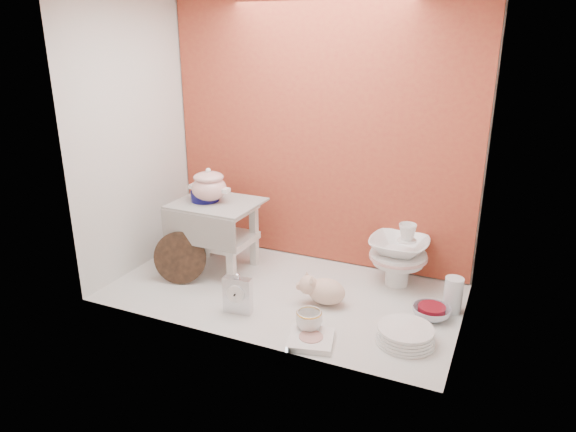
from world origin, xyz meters
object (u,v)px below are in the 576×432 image
object	(u,v)px
soup_tureen	(209,185)
mantel_clock	(238,294)
step_stool	(218,236)
dinner_plate_stack	(405,335)
plush_pig	(326,291)
crystal_bowl	(431,312)
floral_platter	(207,222)
porcelain_tower	(398,254)
blue_white_vase	(206,233)
gold_rim_teacup	(309,321)

from	to	relation	value
soup_tureen	mantel_clock	distance (m)	0.68
step_stool	dinner_plate_stack	distance (m)	1.21
plush_pig	step_stool	bearing A→B (deg)	170.45
crystal_bowl	mantel_clock	bearing A→B (deg)	-159.00
floral_platter	porcelain_tower	bearing A→B (deg)	1.01
soup_tureen	blue_white_vase	distance (m)	0.48
gold_rim_teacup	blue_white_vase	bearing A→B (deg)	146.32
step_stool	porcelain_tower	xyz separation A→B (m)	(0.98, 0.22, -0.02)
mantel_clock	dinner_plate_stack	xyz separation A→B (m)	(0.80, 0.07, -0.06)
mantel_clock	gold_rim_teacup	world-z (taller)	mantel_clock
soup_tureen	floral_platter	world-z (taller)	soup_tureen
gold_rim_teacup	crystal_bowl	xyz separation A→B (m)	(0.49, 0.36, -0.03)
step_stool	dinner_plate_stack	size ratio (longest dim) A/B	1.75
floral_platter	gold_rim_teacup	bearing A→B (deg)	-33.80
blue_white_vase	gold_rim_teacup	xyz separation A→B (m)	(0.95, -0.64, -0.05)
plush_pig	porcelain_tower	distance (m)	0.47
soup_tureen	blue_white_vase	size ratio (longest dim) A/B	1.07
plush_pig	crystal_bowl	size ratio (longest dim) A/B	1.36
floral_platter	step_stool	bearing A→B (deg)	-44.35
mantel_clock	floral_platter	bearing A→B (deg)	126.07
soup_tureen	mantel_clock	xyz separation A→B (m)	(0.39, -0.39, -0.40)
floral_platter	porcelain_tower	size ratio (longest dim) A/B	1.06
crystal_bowl	soup_tureen	bearing A→B (deg)	177.29
dinner_plate_stack	porcelain_tower	xyz separation A→B (m)	(-0.17, 0.55, 0.14)
mantel_clock	porcelain_tower	xyz separation A→B (m)	(0.63, 0.62, 0.08)
blue_white_vase	step_stool	bearing A→B (deg)	-43.13
dinner_plate_stack	mantel_clock	bearing A→B (deg)	-174.82
blue_white_vase	mantel_clock	size ratio (longest dim) A/B	1.07
step_stool	floral_platter	distance (m)	0.28
mantel_clock	porcelain_tower	world-z (taller)	porcelain_tower
floral_platter	blue_white_vase	distance (m)	0.08
soup_tureen	gold_rim_teacup	size ratio (longest dim) A/B	1.93
plush_pig	crystal_bowl	distance (m)	0.51
plush_pig	crystal_bowl	bearing A→B (deg)	11.39
crystal_bowl	blue_white_vase	bearing A→B (deg)	169.17
step_stool	blue_white_vase	size ratio (longest dim) A/B	2.09
porcelain_tower	step_stool	bearing A→B (deg)	-167.43
soup_tureen	dinner_plate_stack	distance (m)	1.32
soup_tureen	gold_rim_teacup	bearing A→B (deg)	-28.55
floral_platter	gold_rim_teacup	distance (m)	1.13
crystal_bowl	porcelain_tower	xyz separation A→B (m)	(-0.24, 0.29, 0.15)
mantel_clock	dinner_plate_stack	size ratio (longest dim) A/B	0.78
blue_white_vase	mantel_clock	distance (m)	0.83
dinner_plate_stack	crystal_bowl	size ratio (longest dim) A/B	1.44
step_stool	porcelain_tower	size ratio (longest dim) A/B	1.28
gold_rim_teacup	dinner_plate_stack	distance (m)	0.43
gold_rim_teacup	dinner_plate_stack	world-z (taller)	gold_rim_teacup
crystal_bowl	step_stool	bearing A→B (deg)	176.87
blue_white_vase	plush_pig	xyz separation A→B (m)	(0.93, -0.36, -0.04)
plush_pig	dinner_plate_stack	world-z (taller)	plush_pig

